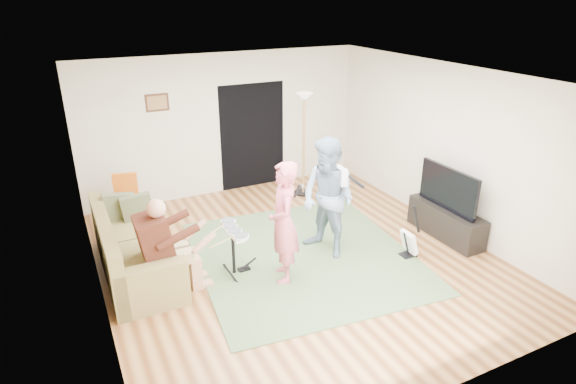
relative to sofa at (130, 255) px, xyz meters
The scene contains 19 objects.
floor 2.41m from the sofa, 15.87° to the right, with size 6.00×6.00×0.00m, color brown.
walls 2.61m from the sofa, 15.87° to the right, with size 5.50×6.00×2.70m, color beige, non-canonical shape.
ceiling 3.39m from the sofa, 15.87° to the right, with size 6.00×6.00×0.00m, color white.
window_blinds 1.40m from the sofa, 134.42° to the right, with size 2.05×2.05×0.00m, color brown.
doorway 3.76m from the sofa, 39.35° to the left, with size 2.10×2.10×0.00m, color black.
picture_frame 3.02m from the sofa, 65.81° to the left, with size 0.42×0.03×0.32m, color #3F2314.
area_rug 2.52m from the sofa, 15.55° to the right, with size 3.12×3.38×0.02m, color #4B683F.
sofa is the anchor object (origin of this frame).
drummer 0.81m from the sofa, 56.77° to the right, with size 0.87×0.49×1.34m.
drum_kit 1.45m from the sofa, 26.57° to the right, with size 0.40×0.72×0.74m.
singer 2.24m from the sofa, 29.53° to the right, with size 0.63×0.41×1.72m, color #CF5A71.
microphone 2.54m from the sofa, 27.12° to the right, with size 0.06×0.06×0.24m, color black, non-canonical shape.
guitarist 2.93m from the sofa, 14.67° to the right, with size 0.88×0.69×1.82m, color #728DA8.
guitar_held 3.20m from the sofa, 13.72° to the right, with size 0.12×0.60×0.26m, color white, non-canonical shape.
guitar_spare 4.08m from the sofa, 19.62° to the right, with size 0.30×0.27×0.84m.
torchiere_lamp 4.01m from the sofa, 22.88° to the left, with size 0.36×0.36×2.00m.
dining_chair 1.41m from the sofa, 82.25° to the left, with size 0.50×0.52×0.96m.
tv_cabinet 4.93m from the sofa, 13.06° to the right, with size 0.40×1.40×0.50m, color black.
television 4.91m from the sofa, 13.19° to the right, with size 0.06×1.18×0.68m, color black.
Camera 1 is at (-2.93, -5.61, 3.73)m, focal length 30.00 mm.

